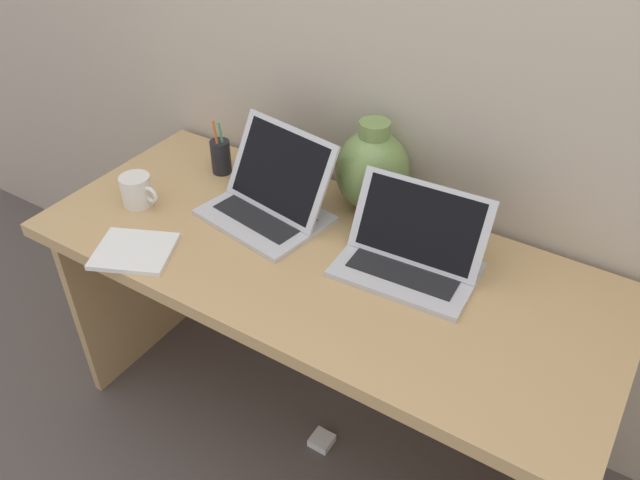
{
  "coord_description": "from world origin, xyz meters",
  "views": [
    {
      "loc": [
        0.71,
        -1.13,
        1.82
      ],
      "look_at": [
        0.0,
        0.0,
        0.8
      ],
      "focal_mm": 35.91,
      "sensor_mm": 36.0,
      "label": 1
    }
  ],
  "objects_px": {
    "notebook_stack": "(134,251)",
    "coffee_mug": "(137,191)",
    "green_vase": "(372,169)",
    "power_brick": "(322,440)",
    "laptop_right": "(412,249)",
    "laptop_left": "(272,194)",
    "pen_cup": "(221,156)"
  },
  "relations": [
    {
      "from": "power_brick",
      "to": "pen_cup",
      "type": "bearing_deg",
      "value": 155.34
    },
    {
      "from": "green_vase",
      "to": "laptop_right",
      "type": "bearing_deg",
      "value": -40.32
    },
    {
      "from": "power_brick",
      "to": "laptop_right",
      "type": "bearing_deg",
      "value": 37.18
    },
    {
      "from": "laptop_right",
      "to": "coffee_mug",
      "type": "relative_size",
      "value": 2.86
    },
    {
      "from": "laptop_right",
      "to": "pen_cup",
      "type": "relative_size",
      "value": 1.98
    },
    {
      "from": "green_vase",
      "to": "pen_cup",
      "type": "distance_m",
      "value": 0.5
    },
    {
      "from": "laptop_left",
      "to": "coffee_mug",
      "type": "distance_m",
      "value": 0.4
    },
    {
      "from": "green_vase",
      "to": "notebook_stack",
      "type": "relative_size",
      "value": 1.35
    },
    {
      "from": "laptop_left",
      "to": "pen_cup",
      "type": "relative_size",
      "value": 2.05
    },
    {
      "from": "laptop_left",
      "to": "green_vase",
      "type": "bearing_deg",
      "value": 40.47
    },
    {
      "from": "laptop_right",
      "to": "notebook_stack",
      "type": "xyz_separation_m",
      "value": [
        -0.65,
        -0.35,
        -0.05
      ]
    },
    {
      "from": "notebook_stack",
      "to": "power_brick",
      "type": "distance_m",
      "value": 0.9
    },
    {
      "from": "coffee_mug",
      "to": "pen_cup",
      "type": "distance_m",
      "value": 0.29
    },
    {
      "from": "coffee_mug",
      "to": "laptop_right",
      "type": "bearing_deg",
      "value": 11.93
    },
    {
      "from": "notebook_stack",
      "to": "power_brick",
      "type": "xyz_separation_m",
      "value": [
        0.46,
        0.21,
        -0.74
      ]
    },
    {
      "from": "laptop_right",
      "to": "power_brick",
      "type": "bearing_deg",
      "value": -142.82
    },
    {
      "from": "pen_cup",
      "to": "green_vase",
      "type": "bearing_deg",
      "value": 9.97
    },
    {
      "from": "notebook_stack",
      "to": "power_brick",
      "type": "bearing_deg",
      "value": 24.25
    },
    {
      "from": "coffee_mug",
      "to": "power_brick",
      "type": "distance_m",
      "value": 1.0
    },
    {
      "from": "notebook_stack",
      "to": "coffee_mug",
      "type": "distance_m",
      "value": 0.24
    },
    {
      "from": "laptop_right",
      "to": "laptop_left",
      "type": "bearing_deg",
      "value": 179.74
    },
    {
      "from": "notebook_stack",
      "to": "coffee_mug",
      "type": "xyz_separation_m",
      "value": [
        -0.16,
        0.18,
        0.04
      ]
    },
    {
      "from": "laptop_left",
      "to": "pen_cup",
      "type": "xyz_separation_m",
      "value": [
        -0.27,
        0.1,
        -0.01
      ]
    },
    {
      "from": "coffee_mug",
      "to": "pen_cup",
      "type": "xyz_separation_m",
      "value": [
        0.09,
        0.27,
        0.01
      ]
    },
    {
      "from": "power_brick",
      "to": "laptop_left",
      "type": "bearing_deg",
      "value": 151.29
    },
    {
      "from": "laptop_left",
      "to": "green_vase",
      "type": "xyz_separation_m",
      "value": [
        0.22,
        0.19,
        0.06
      ]
    },
    {
      "from": "green_vase",
      "to": "power_brick",
      "type": "distance_m",
      "value": 0.92
    },
    {
      "from": "laptop_right",
      "to": "green_vase",
      "type": "relative_size",
      "value": 1.35
    },
    {
      "from": "coffee_mug",
      "to": "pen_cup",
      "type": "relative_size",
      "value": 0.69
    },
    {
      "from": "laptop_left",
      "to": "coffee_mug",
      "type": "relative_size",
      "value": 2.95
    },
    {
      "from": "laptop_left",
      "to": "power_brick",
      "type": "height_order",
      "value": "laptop_left"
    },
    {
      "from": "coffee_mug",
      "to": "power_brick",
      "type": "relative_size",
      "value": 1.83
    }
  ]
}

